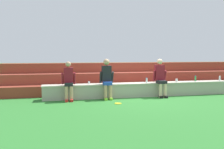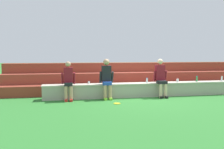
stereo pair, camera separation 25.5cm
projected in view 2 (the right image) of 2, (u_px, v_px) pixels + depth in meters
ground_plane at (143, 98)px, 8.94m from camera, size 80.00×80.00×0.00m
stone_seating_wall at (141, 89)px, 9.15m from camera, size 7.46×0.51×0.53m
brick_bleachers at (130, 80)px, 10.71m from camera, size 10.99×1.73×1.25m
person_far_left at (68, 80)px, 8.33m from camera, size 0.50×0.49×1.39m
person_left_of_center at (107, 77)px, 8.64m from camera, size 0.52×0.55×1.47m
person_center at (161, 77)px, 9.01m from camera, size 0.54×0.60×1.46m
water_bottle_mid_right at (222, 79)px, 9.77m from camera, size 0.07×0.07×0.21m
water_bottle_center_gap at (197, 79)px, 9.62m from camera, size 0.07×0.07×0.23m
water_bottle_mid_left at (147, 80)px, 9.10m from camera, size 0.07×0.07×0.20m
plastic_cup_left_end at (178, 80)px, 9.38m from camera, size 0.09×0.09×0.13m
plastic_cup_middle at (89, 83)px, 8.75m from camera, size 0.08×0.08×0.10m
frisbee at (117, 103)px, 7.81m from camera, size 0.23×0.23×0.02m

